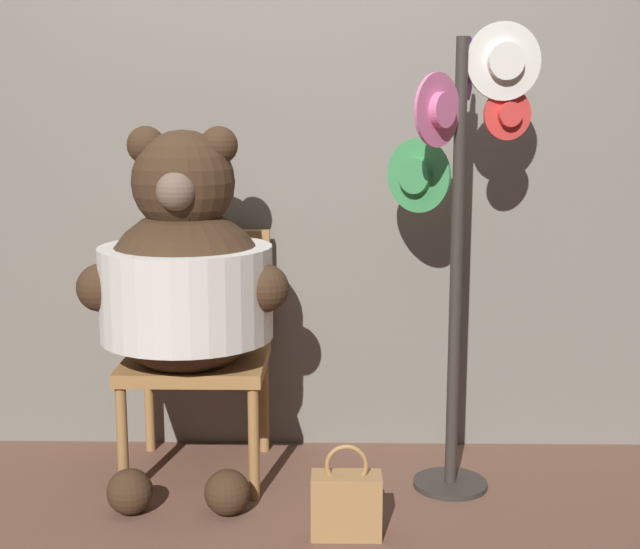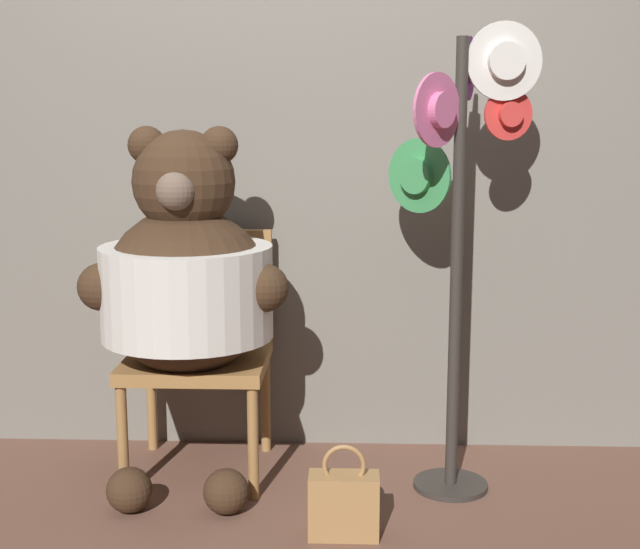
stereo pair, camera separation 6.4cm
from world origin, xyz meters
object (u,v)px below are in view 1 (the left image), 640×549
chair (199,341)px  teddy_bear (186,281)px  hat_display_rack (459,198)px  handbag_on_ground (346,503)px

chair → teddy_bear: (-0.02, -0.17, 0.27)m
teddy_bear → hat_display_rack: bearing=-0.0°
hat_display_rack → handbag_on_ground: (-0.40, -0.43, -0.97)m
teddy_bear → hat_display_rack: 1.04m
chair → handbag_on_ground: bearing=-46.7°
chair → teddy_bear: teddy_bear is taller
chair → teddy_bear: size_ratio=0.69×
teddy_bear → hat_display_rack: size_ratio=0.79×
chair → handbag_on_ground: 0.92m
hat_display_rack → handbag_on_ground: hat_display_rack is taller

